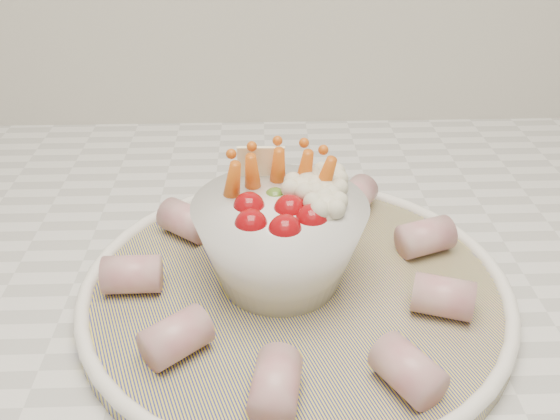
{
  "coord_description": "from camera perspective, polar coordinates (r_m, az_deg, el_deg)",
  "views": [
    {
      "loc": [
        0.11,
        0.96,
        1.25
      ],
      "look_at": [
        0.12,
        1.38,
        1.0
      ],
      "focal_mm": 40.0,
      "sensor_mm": 36.0,
      "label": 1
    }
  ],
  "objects": [
    {
      "name": "cured_meat_rolls",
      "position": [
        0.51,
        1.46,
        -5.48
      ],
      "size": [
        0.3,
        0.29,
        0.03
      ],
      "color": "#AC4E5C",
      "rests_on": "serving_platter"
    },
    {
      "name": "serving_platter",
      "position": [
        0.52,
        1.44,
        -7.22
      ],
      "size": [
        0.45,
        0.45,
        0.02
      ],
      "color": "navy",
      "rests_on": "kitchen_counter"
    },
    {
      "name": "veggie_bowl",
      "position": [
        0.5,
        0.19,
        -2.42
      ],
      "size": [
        0.14,
        0.14,
        0.11
      ],
      "color": "white",
      "rests_on": "serving_platter"
    }
  ]
}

